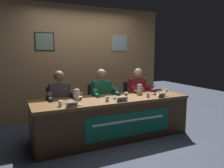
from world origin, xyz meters
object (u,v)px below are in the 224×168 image
chair_left (59,111)px  panelist_left (60,99)px  water_cup_left (60,104)px  nameplate_center (122,99)px  microphone_center (115,94)px  microphone_right (154,91)px  nameplate_left (72,104)px  water_pitcher_left_side (77,95)px  water_pitcher_right_side (140,89)px  juice_glass_left (80,99)px  chair_right (134,103)px  water_cup_center (107,99)px  juice_glass_right (167,91)px  juice_glass_center (126,95)px  panelist_center (103,95)px  panelist_right (139,92)px  microphone_left (67,98)px  conference_table (115,112)px  water_cup_right (148,95)px

chair_left → panelist_left: panelist_left is taller
water_cup_left → nameplate_center: water_cup_left is taller
panelist_left → microphone_center: bearing=-30.7°
chair_left → microphone_right: bearing=-21.5°
nameplate_left → water_pitcher_left_side: water_pitcher_left_side is taller
water_pitcher_right_side → microphone_right: bearing=-29.6°
water_cup_left → juice_glass_left: bearing=-3.2°
microphone_center → chair_right: microphone_center is taller
water_cup_center → juice_glass_right: 1.22m
panelist_left → juice_glass_left: 0.70m
chair_left → nameplate_center: size_ratio=4.43×
juice_glass_left → chair_right: (1.50, 0.87, -0.39)m
juice_glass_left → juice_glass_center: size_ratio=1.00×
panelist_center → water_cup_center: (-0.19, -0.64, 0.06)m
juice_glass_center → microphone_center: size_ratio=0.57×
chair_right → juice_glass_right: 0.96m
juice_glass_left → panelist_right: (1.50, 0.67, -0.11)m
water_cup_left → microphone_center: size_ratio=0.39×
microphone_left → juice_glass_right: 1.88m
conference_table → microphone_right: (0.87, 0.05, 0.30)m
water_cup_left → water_cup_right: bearing=0.6°
juice_glass_left → water_cup_right: size_ratio=1.46×
water_cup_left → water_cup_center: bearing=1.0°
conference_table → panelist_center: panelist_center is taller
panelist_left → chair_right: size_ratio=1.37×
water_pitcher_right_side → panelist_left: bearing=167.0°
nameplate_center → water_cup_center: (-0.22, 0.11, -0.00)m
chair_left → nameplate_center: 1.32m
microphone_right → panelist_center: bearing=151.4°
microphone_right → panelist_left: bearing=164.5°
microphone_left → microphone_right: same height
microphone_right → nameplate_left: bearing=-170.4°
conference_table → juice_glass_right: bearing=-7.4°
conference_table → microphone_center: size_ratio=12.96×
conference_table → microphone_center: (0.01, 0.02, 0.30)m
panelist_right → water_pitcher_left_side: bearing=-166.2°
microphone_left → chair_right: microphone_left is taller
panelist_right → water_pitcher_right_side: bearing=-120.8°
chair_left → water_cup_center: chair_left is taller
panelist_right → nameplate_center: bearing=-137.2°
chair_right → panelist_center: bearing=-166.6°
juice_glass_right → water_pitcher_left_side: (-1.66, 0.30, 0.01)m
water_pitcher_left_side → water_pitcher_right_side: bearing=1.0°
juice_glass_right → microphone_right: (-0.16, 0.19, -0.01)m
conference_table → juice_glass_left: 0.75m
juice_glass_left → water_pitcher_right_side: size_ratio=0.59×
chair_right → panelist_right: panelist_right is taller
panelist_left → microphone_center: panelist_left is taller
chair_right → water_pitcher_right_side: (-0.20, -0.54, 0.39)m
microphone_left → panelist_center: (0.83, 0.48, -0.10)m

